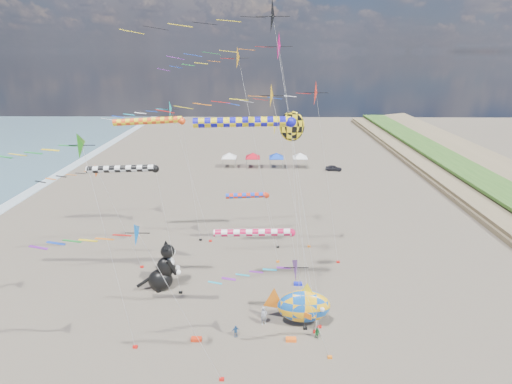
{
  "coord_description": "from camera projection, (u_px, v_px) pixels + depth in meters",
  "views": [
    {
      "loc": [
        0.92,
        -22.09,
        23.44
      ],
      "look_at": [
        0.41,
        12.0,
        11.42
      ],
      "focal_mm": 28.0,
      "sensor_mm": 36.0,
      "label": 1
    }
  ],
  "objects": [
    {
      "name": "delta_kite_8",
      "position": [
        232.0,
        60.0,
        39.52
      ],
      "size": [
        12.29,
        2.48,
        24.15
      ],
      "color": "orange",
      "rests_on": "ground"
    },
    {
      "name": "delta_kite_5",
      "position": [
        291.0,
        266.0,
        29.53
      ],
      "size": [
        8.73,
        2.0,
        9.73
      ],
      "color": "#5A2195",
      "rests_on": "ground"
    },
    {
      "name": "windsock_0",
      "position": [
        125.0,
        170.0,
        36.63
      ],
      "size": [
        8.0,
        0.7,
        13.63
      ],
      "color": "black",
      "rests_on": "ground"
    },
    {
      "name": "parked_car",
      "position": [
        334.0,
        168.0,
        82.91
      ],
      "size": [
        3.56,
        1.88,
        1.16
      ],
      "primitive_type": "imported",
      "rotation": [
        0.0,
        0.0,
        1.41
      ],
      "color": "#26262D",
      "rests_on": "ground"
    },
    {
      "name": "child_blue",
      "position": [
        236.0,
        331.0,
        34.55
      ],
      "size": [
        0.72,
        0.49,
        1.14
      ],
      "primitive_type": "imported",
      "rotation": [
        0.0,
        0.0,
        0.34
      ],
      "color": "#275591",
      "rests_on": "ground"
    },
    {
      "name": "kite_bag_0",
      "position": [
        298.0,
        284.0,
        42.35
      ],
      "size": [
        0.9,
        0.44,
        0.3
      ],
      "primitive_type": "cube",
      "color": "#141ECE",
      "rests_on": "ground"
    },
    {
      "name": "person_adult",
      "position": [
        264.0,
        316.0,
        36.04
      ],
      "size": [
        0.78,
        0.7,
        1.79
      ],
      "primitive_type": "imported",
      "rotation": [
        0.0,
        0.0,
        0.53
      ],
      "color": "#8D919E",
      "rests_on": "ground"
    },
    {
      "name": "windsock_3",
      "position": [
        249.0,
        196.0,
        48.2
      ],
      "size": [
        6.59,
        0.7,
        7.39
      ],
      "color": "red",
      "rests_on": "ground"
    },
    {
      "name": "windsock_4",
      "position": [
        152.0,
        121.0,
        47.29
      ],
      "size": [
        9.79,
        0.85,
        16.1
      ],
      "color": "#FF4815",
      "rests_on": "ground"
    },
    {
      "name": "windsock_2",
      "position": [
        248.0,
        123.0,
        32.74
      ],
      "size": [
        9.69,
        0.86,
        18.41
      ],
      "color": "#1312BA",
      "rests_on": "ground"
    },
    {
      "name": "fish_inflatable",
      "position": [
        303.0,
        306.0,
        35.49
      ],
      "size": [
        6.4,
        3.09,
        4.47
      ],
      "color": "#1255B5",
      "rests_on": "ground"
    },
    {
      "name": "delta_kite_0",
      "position": [
        164.0,
        111.0,
        46.57
      ],
      "size": [
        11.58,
        2.09,
        18.22
      ],
      "color": "#12BCC9",
      "rests_on": "ground"
    },
    {
      "name": "child_green",
      "position": [
        317.0,
        333.0,
        34.32
      ],
      "size": [
        0.63,
        0.58,
        1.06
      ],
      "primitive_type": "imported",
      "rotation": [
        0.0,
        0.0,
        -0.44
      ],
      "color": "#25853E",
      "rests_on": "ground"
    },
    {
      "name": "cat_inflatable",
      "position": [
        162.0,
        266.0,
        41.02
      ],
      "size": [
        4.26,
        2.96,
        5.22
      ],
      "primitive_type": null,
      "rotation": [
        0.0,
        0.0,
        0.29
      ],
      "color": "black",
      "rests_on": "ground"
    },
    {
      "name": "windsock_1",
      "position": [
        257.0,
        233.0,
        32.57
      ],
      "size": [
        8.04,
        0.66,
        9.83
      ],
      "color": "#C10D3F",
      "rests_on": "ground"
    },
    {
      "name": "tent_row",
      "position": [
        265.0,
        153.0,
        84.14
      ],
      "size": [
        19.2,
        4.2,
        3.8
      ],
      "color": "white",
      "rests_on": "ground"
    },
    {
      "name": "angelfish_kite",
      "position": [
        290.0,
        128.0,
        34.94
      ],
      "size": [
        3.74,
        3.02,
        18.58
      ],
      "color": "yellow",
      "rests_on": "ground"
    },
    {
      "name": "delta_kite_3",
      "position": [
        284.0,
        47.0,
        42.76
      ],
      "size": [
        14.83,
        3.3,
        25.72
      ],
      "color": "#EE0C75",
      "rests_on": "ground"
    },
    {
      "name": "delta_kite_1",
      "position": [
        93.0,
        173.0,
        42.13
      ],
      "size": [
        9.07,
        1.6,
        12.54
      ],
      "color": "#DD4F0F",
      "rests_on": "ground"
    },
    {
      "name": "delta_kite_2",
      "position": [
        271.0,
        17.0,
        31.13
      ],
      "size": [
        16.21,
        3.07,
        27.78
      ],
      "color": "black",
      "rests_on": "ground"
    },
    {
      "name": "delta_kite_4",
      "position": [
        138.0,
        233.0,
        26.13
      ],
      "size": [
        10.69,
        1.76,
        13.47
      ],
      "color": "blue",
      "rests_on": "ground"
    },
    {
      "name": "delta_kite_6",
      "position": [
        258.0,
        101.0,
        29.3
      ],
      "size": [
        12.57,
        2.04,
        21.39
      ],
      "color": "yellow",
      "rests_on": "ground"
    },
    {
      "name": "delta_kite_7",
      "position": [
        311.0,
        94.0,
        40.51
      ],
      "size": [
        12.29,
        2.79,
        21.01
      ],
      "color": "red",
      "rests_on": "ground"
    },
    {
      "name": "delta_kite_9",
      "position": [
        68.0,
        151.0,
        27.84
      ],
      "size": [
        9.4,
        2.12,
        18.29
      ],
      "color": "#25851B",
      "rests_on": "ground"
    },
    {
      "name": "kite_bag_2",
      "position": [
        291.0,
        339.0,
        34.16
      ],
      "size": [
        0.9,
        0.44,
        0.3
      ],
      "primitive_type": "cube",
      "color": "#FF6015",
      "rests_on": "ground"
    },
    {
      "name": "kite_bag_1",
      "position": [
        196.0,
        339.0,
        34.19
      ],
      "size": [
        0.9,
        0.44,
        0.3
      ],
      "primitive_type": "cube",
      "color": "red",
      "rests_on": "ground"
    }
  ]
}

